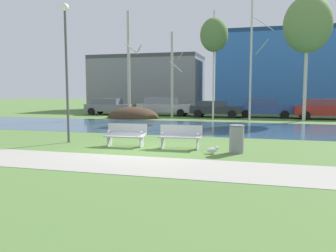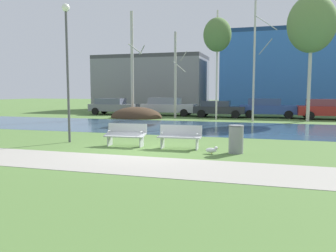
# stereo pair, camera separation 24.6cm
# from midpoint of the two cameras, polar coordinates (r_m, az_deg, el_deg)

# --- Properties ---
(ground_plane) EXTENTS (120.00, 120.00, 0.00)m
(ground_plane) POSITION_cam_midpoint_polar(r_m,az_deg,el_deg) (21.98, 4.58, 0.28)
(ground_plane) COLOR #517538
(paved_path_strip) EXTENTS (60.00, 2.47, 0.01)m
(paved_path_strip) POSITION_cam_midpoint_polar(r_m,az_deg,el_deg) (10.21, -8.64, -6.27)
(paved_path_strip) COLOR #9E998E
(paved_path_strip) RESTS_ON ground
(river_band) EXTENTS (80.00, 7.87, 0.01)m
(river_band) POSITION_cam_midpoint_polar(r_m,az_deg,el_deg) (20.17, 3.59, -0.20)
(river_band) COLOR #33516B
(river_band) RESTS_ON ground
(soil_mound) EXTENTS (4.21, 2.99, 1.76)m
(soil_mound) POSITION_cam_midpoint_polar(r_m,az_deg,el_deg) (27.19, -6.13, 1.34)
(soil_mound) COLOR #423021
(soil_mound) RESTS_ON ground
(bench_left) EXTENTS (1.62, 0.63, 0.87)m
(bench_left) POSITION_cam_midpoint_polar(r_m,az_deg,el_deg) (13.32, -7.61, -1.37)
(bench_left) COLOR #B2B5B7
(bench_left) RESTS_ON ground
(bench_right) EXTENTS (1.62, 0.63, 0.87)m
(bench_right) POSITION_cam_midpoint_polar(r_m,az_deg,el_deg) (12.64, 1.49, -1.71)
(bench_right) COLOR #B2B5B7
(bench_right) RESTS_ON ground
(trash_bin) EXTENTS (0.53, 0.53, 0.97)m
(trash_bin) POSITION_cam_midpoint_polar(r_m,az_deg,el_deg) (11.99, 10.83, -2.07)
(trash_bin) COLOR gray
(trash_bin) RESTS_ON ground
(seagull) EXTENTS (0.46, 0.17, 0.27)m
(seagull) POSITION_cam_midpoint_polar(r_m,az_deg,el_deg) (11.78, 6.87, -3.99)
(seagull) COLOR white
(seagull) RESTS_ON ground
(streetlamp) EXTENTS (0.32, 0.32, 5.65)m
(streetlamp) POSITION_cam_midpoint_polar(r_m,az_deg,el_deg) (14.80, -17.15, 11.84)
(streetlamp) COLOR #4C4C51
(streetlamp) RESTS_ON ground
(birch_far_left) EXTENTS (1.30, 2.08, 8.47)m
(birch_far_left) POSITION_cam_midpoint_polar(r_m,az_deg,el_deg) (28.11, -6.80, 10.23)
(birch_far_left) COLOR #BCB7A8
(birch_far_left) RESTS_ON ground
(birch_left) EXTENTS (1.07, 1.81, 6.74)m
(birch_left) POSITION_cam_midpoint_polar(r_m,az_deg,el_deg) (27.17, 0.45, 8.59)
(birch_left) COLOR #BCB7A8
(birch_left) RESTS_ON ground
(birch_center_left) EXTENTS (2.06, 2.06, 8.02)m
(birch_center_left) POSITION_cam_midpoint_polar(r_m,az_deg,el_deg) (26.21, 7.44, 14.80)
(birch_center_left) COLOR beige
(birch_center_left) RESTS_ON ground
(birch_center) EXTENTS (1.55, 2.61, 9.19)m
(birch_center) POSITION_cam_midpoint_polar(r_m,az_deg,el_deg) (24.78, 13.52, 11.58)
(birch_center) COLOR beige
(birch_center) RESTS_ON ground
(birch_center_right) EXTENTS (3.27, 3.27, 8.71)m
(birch_center_right) POSITION_cam_midpoint_polar(r_m,az_deg,el_deg) (26.48, 22.05, 15.41)
(birch_center_right) COLOR beige
(birch_center_right) RESTS_ON ground
(parked_van_nearest_grey) EXTENTS (4.43, 2.09, 1.47)m
(parked_van_nearest_grey) POSITION_cam_midpoint_polar(r_m,az_deg,el_deg) (31.40, -9.98, 3.32)
(parked_van_nearest_grey) COLOR slate
(parked_van_nearest_grey) RESTS_ON ground
(parked_sedan_second_silver) EXTENTS (4.72, 2.13, 1.56)m
(parked_sedan_second_silver) POSITION_cam_midpoint_polar(r_m,az_deg,el_deg) (29.68, -0.87, 3.33)
(parked_sedan_second_silver) COLOR #B2B5BC
(parked_sedan_second_silver) RESTS_ON ground
(parked_hatch_third_dark) EXTENTS (4.11, 2.03, 1.34)m
(parked_hatch_third_dark) POSITION_cam_midpoint_polar(r_m,az_deg,el_deg) (28.10, 7.62, 2.95)
(parked_hatch_third_dark) COLOR #282B30
(parked_hatch_third_dark) RESTS_ON ground
(parked_wagon_fourth_blue) EXTENTS (4.49, 2.03, 1.54)m
(parked_wagon_fourth_blue) POSITION_cam_midpoint_polar(r_m,az_deg,el_deg) (28.59, 15.47, 3.00)
(parked_wagon_fourth_blue) COLOR #2D4793
(parked_wagon_fourth_blue) RESTS_ON ground
(parked_suv_fifth_red) EXTENTS (4.74, 2.10, 1.53)m
(parked_suv_fifth_red) POSITION_cam_midpoint_polar(r_m,az_deg,el_deg) (28.31, 24.53, 2.66)
(parked_suv_fifth_red) COLOR maroon
(parked_suv_fifth_red) RESTS_ON ground
(building_grey_warehouse) EXTENTS (12.00, 6.02, 5.99)m
(building_grey_warehouse) POSITION_cam_midpoint_polar(r_m,az_deg,el_deg) (38.59, -3.66, 7.15)
(building_grey_warehouse) COLOR gray
(building_grey_warehouse) RESTS_ON ground
(building_blue_store) EXTENTS (12.39, 6.99, 8.17)m
(building_blue_store) POSITION_cam_midpoint_polar(r_m,az_deg,el_deg) (37.54, 17.95, 8.58)
(building_blue_store) COLOR #3870C6
(building_blue_store) RESTS_ON ground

